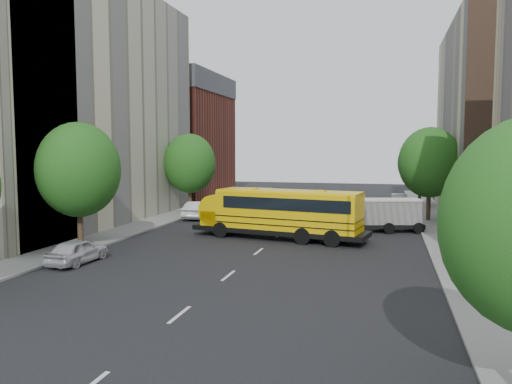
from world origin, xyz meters
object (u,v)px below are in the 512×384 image
at_px(street_tree_1, 79,170).
at_px(street_tree_4, 430,162).
at_px(street_tree_2, 190,163).
at_px(safari_truck, 384,214).
at_px(street_tree_5, 421,163).
at_px(school_bus, 277,211).
at_px(parked_car_2, 228,199).
at_px(parked_car_5, 399,201).
at_px(parked_car_0, 77,251).
at_px(parked_car_1, 199,210).

height_order(street_tree_1, street_tree_4, street_tree_4).
height_order(street_tree_2, safari_truck, street_tree_2).
height_order(street_tree_2, street_tree_5, street_tree_2).
distance_m(street_tree_4, safari_truck, 8.34).
height_order(school_bus, parked_car_2, school_bus).
relative_size(street_tree_4, parked_car_5, 1.82).
xyz_separation_m(school_bus, parked_car_0, (-8.97, -10.11, -1.27)).
bearing_deg(parked_car_1, street_tree_2, -57.80).
height_order(street_tree_4, school_bus, street_tree_4).
height_order(street_tree_4, safari_truck, street_tree_4).
bearing_deg(street_tree_5, school_bus, -114.80).
height_order(street_tree_2, parked_car_2, street_tree_2).
distance_m(safari_truck, parked_car_0, 22.09).
distance_m(street_tree_2, safari_truck, 19.75).
height_order(street_tree_5, safari_truck, street_tree_5).
xyz_separation_m(street_tree_5, parked_car_0, (-19.80, -33.55, -4.02)).
relative_size(street_tree_4, parked_car_1, 1.72).
bearing_deg(street_tree_2, street_tree_1, -90.00).
bearing_deg(parked_car_5, school_bus, -115.44).
bearing_deg(parked_car_2, street_tree_4, 166.00).
xyz_separation_m(parked_car_0, parked_car_2, (-0.80, 28.99, 0.04)).
height_order(street_tree_2, school_bus, street_tree_2).
bearing_deg(street_tree_5, safari_truck, -101.25).
distance_m(parked_car_0, parked_car_5, 35.84).
relative_size(safari_truck, parked_car_2, 1.19).
height_order(safari_truck, parked_car_5, safari_truck).
distance_m(street_tree_2, parked_car_2, 8.61).
xyz_separation_m(street_tree_1, safari_truck, (18.33, 11.53, -3.64)).
bearing_deg(school_bus, street_tree_1, -139.39).
bearing_deg(street_tree_1, safari_truck, 32.18).
bearing_deg(street_tree_5, street_tree_1, -126.25).
bearing_deg(street_tree_2, school_bus, -45.68).
bearing_deg(street_tree_5, parked_car_1, -142.24).
distance_m(street_tree_1, parked_car_1, 15.40).
height_order(street_tree_1, street_tree_5, street_tree_1).
xyz_separation_m(street_tree_5, parked_car_1, (-19.80, -15.34, -3.93)).
bearing_deg(parked_car_5, street_tree_5, 43.36).
height_order(parked_car_2, parked_car_5, parked_car_5).
distance_m(school_bus, parked_car_2, 21.29).
bearing_deg(safari_truck, parked_car_1, 153.21).
bearing_deg(parked_car_2, parked_car_0, 97.44).
xyz_separation_m(street_tree_1, parked_car_0, (2.20, -3.55, -4.27)).
relative_size(parked_car_1, parked_car_5, 1.06).
bearing_deg(parked_car_0, street_tree_1, -56.09).
distance_m(street_tree_5, parked_car_1, 25.35).
bearing_deg(parked_car_1, street_tree_4, -171.64).
distance_m(street_tree_5, parked_car_2, 21.47).
height_order(school_bus, parked_car_5, school_bus).
bearing_deg(parked_car_2, safari_truck, 146.45).
xyz_separation_m(street_tree_5, parked_car_5, (-2.20, -2.32, -3.97)).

